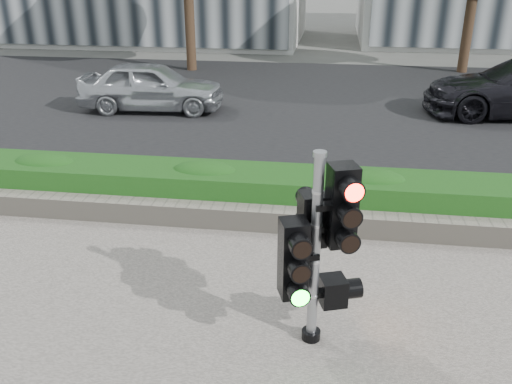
% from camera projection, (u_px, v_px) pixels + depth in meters
% --- Properties ---
extents(ground, '(120.00, 120.00, 0.00)m').
position_uv_depth(ground, '(255.00, 301.00, 6.68)').
color(ground, '#51514C').
rests_on(ground, ground).
extents(road, '(60.00, 13.00, 0.02)m').
position_uv_depth(road, '(304.00, 103.00, 15.76)').
color(road, black).
rests_on(road, ground).
extents(curb, '(60.00, 0.25, 0.12)m').
position_uv_depth(curb, '(280.00, 195.00, 9.52)').
color(curb, gray).
rests_on(curb, ground).
extents(stone_wall, '(12.00, 0.32, 0.34)m').
position_uv_depth(stone_wall, '(272.00, 219.00, 8.33)').
color(stone_wall, gray).
rests_on(stone_wall, sidewalk).
extents(hedge, '(12.00, 1.00, 0.68)m').
position_uv_depth(hedge, '(277.00, 192.00, 8.85)').
color(hedge, '#2D7323').
rests_on(hedge, sidewalk).
extents(traffic_signal, '(0.79, 0.69, 2.18)m').
position_uv_depth(traffic_signal, '(317.00, 240.00, 5.53)').
color(traffic_signal, black).
rests_on(traffic_signal, sidewalk).
extents(car_silver, '(4.00, 1.83, 1.33)m').
position_uv_depth(car_silver, '(152.00, 86.00, 14.74)').
color(car_silver, '#B6B9BE').
rests_on(car_silver, road).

